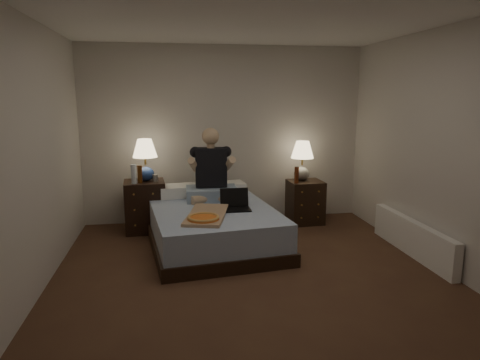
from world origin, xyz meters
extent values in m
cube|color=brown|center=(0.00, 0.00, 0.00)|extent=(4.00, 4.50, 0.00)
cube|color=white|center=(0.00, 0.00, 2.50)|extent=(4.00, 4.50, 0.00)
cube|color=silver|center=(0.00, 2.25, 1.25)|extent=(4.00, 0.00, 2.50)
cube|color=silver|center=(0.00, -2.25, 1.25)|extent=(4.00, 0.00, 2.50)
cube|color=silver|center=(-2.00, 0.00, 1.25)|extent=(0.00, 4.50, 2.50)
cube|color=silver|center=(2.00, 0.00, 1.25)|extent=(0.00, 4.50, 2.50)
cube|color=#5475A9|center=(-0.30, 1.14, 0.23)|extent=(1.63, 2.03, 0.47)
cube|color=black|center=(-1.14, 1.86, 0.34)|extent=(0.56, 0.51, 0.68)
cube|color=black|center=(1.11, 1.87, 0.31)|extent=(0.48, 0.44, 0.61)
cylinder|color=white|center=(-1.25, 1.71, 0.81)|extent=(0.07, 0.07, 0.25)
cylinder|color=#AEAEA9|center=(-0.98, 1.78, 0.73)|extent=(0.07, 0.07, 0.10)
cylinder|color=#562B0C|center=(-1.18, 1.75, 0.80)|extent=(0.06, 0.06, 0.23)
cylinder|color=#5B230D|center=(0.93, 1.74, 0.73)|extent=(0.06, 0.06, 0.23)
cube|color=white|center=(1.93, 0.45, 0.20)|extent=(0.10, 1.60, 0.40)
camera|label=1|loc=(-0.79, -3.84, 1.80)|focal=32.00mm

